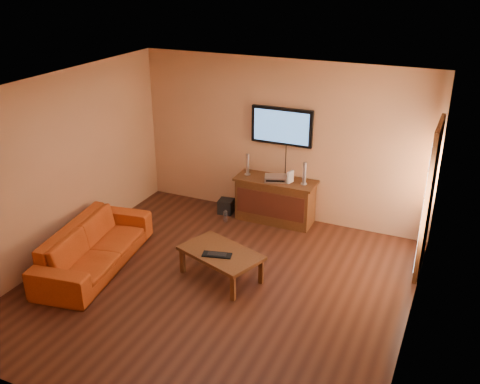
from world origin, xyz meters
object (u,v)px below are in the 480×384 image
Objects in this scene: coffee_table at (221,255)px; television at (282,126)px; speaker_right at (304,174)px; av_receiver at (276,178)px; bottle at (225,216)px; speaker_left at (248,165)px; game_console at (290,177)px; sofa at (94,240)px; subwoofer at (226,206)px; media_console at (275,200)px; keyboard at (217,255)px.

television is at bearing 88.73° from coffee_table.
speaker_right reaches higher than av_receiver.
bottle is (-0.75, -0.36, -0.69)m from av_receiver.
game_console is (0.78, -0.04, -0.07)m from speaker_left.
av_receiver is 1.09m from bottle.
av_receiver reaches higher than bottle.
television is 0.82× the size of coffee_table.
television is 0.88m from speaker_left.
bottle is (1.11, 2.05, -0.32)m from sofa.
coffee_table is 0.59× the size of sofa.
television is at bearing 10.73° from subwoofer.
av_receiver reaches higher than media_console.
av_receiver is at bearing -5.07° from subwoofer.
coffee_table is at bearing -66.35° from bottle.
speaker_left is (-0.47, 2.00, 0.56)m from coffee_table.
media_console is at bearing -2.74° from subwoofer.
keyboard is (1.80, 0.34, 0.01)m from sofa.
media_console is at bearing -179.35° from speaker_right.
media_console is at bearing -90.00° from television.
coffee_table is 3.49× the size of speaker_left.
sofa is (-1.85, -2.66, -1.19)m from television.
media_console is 0.63× the size of sofa.
speaker_left is at bearing 103.18° from coffee_table.
game_console is at bearing -50.33° from sofa.
keyboard is (0.47, -2.12, -0.50)m from speaker_left.
game_console is at bearing -5.17° from media_console.
keyboard is (0.69, -1.71, 0.33)m from bottle.
coffee_table reaches higher than subwoofer.
speaker_right is at bearing 0.65° from media_console.
game_console is at bearing -16.89° from av_receiver.
television is 0.84m from game_console.
media_console is 0.54m from game_console.
media_console is 0.89m from bottle.
speaker_right reaches higher than keyboard.
subwoofer is 1.13× the size of bottle.
subwoofer is (-0.90, -0.03, -0.67)m from av_receiver.
coffee_table is 5.15× the size of subwoofer.
bottle is at bearing -37.59° from sofa.
speaker_right is (2.34, 2.44, 0.50)m from sofa.
bottle is (-1.23, -0.40, -0.82)m from speaker_right.
game_console reaches higher than subwoofer.
coffee_table is at bearing 88.95° from keyboard.
sofa reaches higher than keyboard.
television is (0.00, 0.22, 1.23)m from media_console.
keyboard is (-0.54, -2.10, -0.50)m from speaker_right.
game_console is at bearing 81.07° from coffee_table.
television is at bearing 90.00° from media_console.
sofa is at bearing -127.24° from media_console.
sofa is at bearing -118.44° from bottle.
sofa is 1.84m from keyboard.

